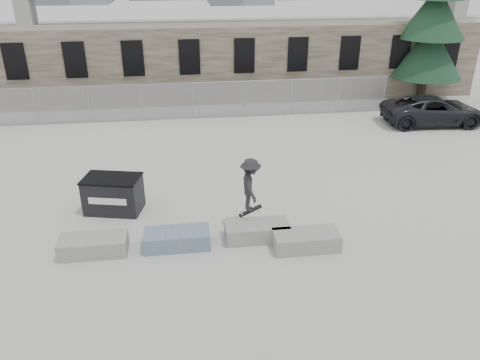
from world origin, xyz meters
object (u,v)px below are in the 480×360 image
object	(u,v)px
skateboarder	(250,185)
planter_center_right	(257,230)
planter_offset	(306,240)
spruce_tree	(434,17)
planter_center_left	(177,238)
dumpster	(113,194)
suv	(433,110)
planter_far_left	(93,245)

from	to	relation	value
skateboarder	planter_center_right	bearing A→B (deg)	-170.04
planter_offset	spruce_tree	size ratio (longest dim) A/B	0.17
planter_center_left	planter_offset	size ratio (longest dim) A/B	1.00
dumpster	suv	xyz separation A→B (m)	(15.84, 7.54, 0.10)
suv	planter_far_left	bearing A→B (deg)	125.73
planter_far_left	planter_center_left	bearing A→B (deg)	0.89
planter_center_left	suv	size ratio (longest dim) A/B	0.37
dumpster	spruce_tree	distance (m)	21.99
planter_far_left	spruce_tree	distance (m)	23.88
planter_offset	planter_center_left	bearing A→B (deg)	171.05
planter_center_right	spruce_tree	world-z (taller)	spruce_tree
planter_center_right	spruce_tree	distance (m)	20.26
planter_offset	skateboarder	distance (m)	2.42
spruce_tree	skateboarder	distance (m)	19.62
planter_center_right	suv	xyz separation A→B (m)	(11.17, 10.00, 0.46)
planter_far_left	dumpster	distance (m)	2.66
suv	skateboarder	size ratio (longest dim) A/B	2.72
planter_far_left	skateboarder	bearing A→B (deg)	9.32
planter_offset	suv	xyz separation A→B (m)	(9.77, 10.74, 0.46)
dumpster	skateboarder	distance (m)	4.98
spruce_tree	skateboarder	xyz separation A→B (m)	(-13.11, -14.21, -3.32)
planter_center_left	suv	distance (m)	17.02
planter_center_right	planter_offset	bearing A→B (deg)	-27.72
planter_far_left	dumpster	world-z (taller)	dumpster
planter_center_right	suv	distance (m)	15.00
planter_far_left	suv	xyz separation A→B (m)	(16.17, 10.16, 0.46)
planter_far_left	skateboarder	distance (m)	5.11
dumpster	suv	bearing A→B (deg)	38.68
planter_center_right	dumpster	size ratio (longest dim) A/B	0.93
dumpster	suv	size ratio (longest dim) A/B	0.40
dumpster	planter_center_left	bearing A→B (deg)	-36.87
planter_center_right	suv	size ratio (longest dim) A/B	0.37
planter_far_left	planter_center_left	xyz separation A→B (m)	(2.49, 0.04, 0.00)
planter_far_left	skateboarder	size ratio (longest dim) A/B	1.01
planter_center_left	planter_far_left	bearing A→B (deg)	-179.11
planter_offset	spruce_tree	xyz separation A→B (m)	(11.59, 15.59, 4.60)
dumpster	spruce_tree	xyz separation A→B (m)	(17.66, 12.40, 4.24)
planter_offset	dumpster	size ratio (longest dim) A/B	0.93
spruce_tree	planter_far_left	bearing A→B (deg)	-140.16
planter_center_left	planter_center_right	xyz separation A→B (m)	(2.51, 0.12, 0.00)
planter_center_right	skateboarder	xyz separation A→B (m)	(-0.12, 0.64, 1.28)
planter_center_right	planter_offset	size ratio (longest dim) A/B	1.00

